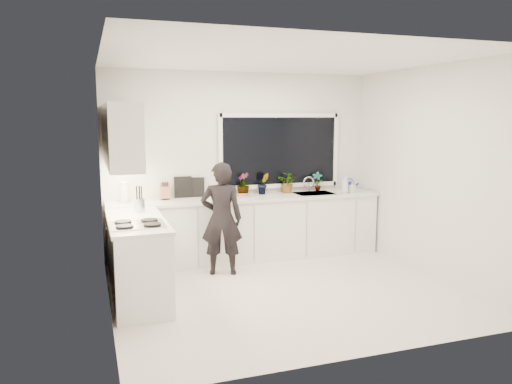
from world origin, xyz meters
name	(u,v)px	position (x,y,z in m)	size (l,w,h in m)	color
floor	(285,292)	(0.00, 0.00, -0.01)	(4.00, 3.50, 0.02)	beige
wall_back	(241,165)	(0.00, 1.76, 1.35)	(4.00, 0.02, 2.70)	white
wall_left	(104,187)	(-2.01, 0.00, 1.35)	(0.02, 3.50, 2.70)	white
wall_right	(432,173)	(2.01, 0.00, 1.35)	(0.02, 3.50, 2.70)	white
ceiling	(287,57)	(0.00, 0.00, 2.71)	(4.00, 3.50, 0.02)	white
window	(280,151)	(0.60, 1.73, 1.55)	(1.80, 0.02, 1.00)	black
base_cabinets_back	(248,229)	(0.00, 1.45, 0.44)	(3.92, 0.58, 0.88)	white
base_cabinets_left	(138,260)	(-1.67, 0.35, 0.44)	(0.58, 1.60, 0.88)	white
countertop_back	(248,198)	(0.00, 1.44, 0.90)	(3.94, 0.62, 0.04)	silver
countertop_left	(136,221)	(-1.67, 0.35, 0.90)	(0.62, 1.60, 0.04)	silver
upper_cabinets	(120,135)	(-1.79, 0.70, 1.85)	(0.34, 2.10, 0.70)	white
sink	(314,196)	(1.05, 1.45, 0.87)	(0.58, 0.42, 0.14)	silver
faucet	(309,184)	(1.05, 1.65, 1.03)	(0.03, 0.03, 0.22)	silver
stovetop	(137,224)	(-1.69, 0.00, 0.94)	(0.56, 0.48, 0.03)	black
person	(222,219)	(-0.54, 0.90, 0.74)	(0.54, 0.36, 1.49)	black
pizza_tray	(234,197)	(-0.21, 1.42, 0.94)	(0.43, 0.32, 0.03)	silver
pizza	(234,196)	(-0.21, 1.42, 0.95)	(0.39, 0.28, 0.01)	red
watering_can	(350,186)	(1.74, 1.61, 0.98)	(0.14, 0.14, 0.13)	#121DAE
paper_towel_roll	(124,193)	(-1.71, 1.55, 1.05)	(0.11, 0.11, 0.26)	white
knife_block	(165,192)	(-1.16, 1.59, 1.03)	(0.13, 0.10, 0.22)	#A0734A
utensil_crock	(139,205)	(-1.59, 0.80, 1.00)	(0.13, 0.13, 0.16)	silver
picture_frame_large	(197,187)	(-0.69, 1.69, 1.06)	(0.22, 0.02, 0.28)	black
picture_frame_small	(183,187)	(-0.89, 1.69, 1.07)	(0.25, 0.02, 0.30)	black
herb_plants	(276,183)	(0.50, 1.61, 1.08)	(1.41, 0.37, 0.33)	#26662D
soap_bottles	(347,185)	(1.52, 1.30, 1.05)	(0.24, 0.14, 0.28)	#D8BF66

